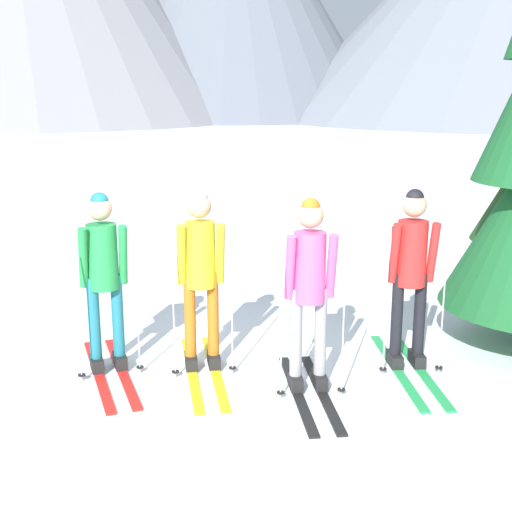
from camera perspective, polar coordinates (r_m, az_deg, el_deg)
The scene contains 5 objects.
ground_plane at distance 6.52m, azimuth -1.47°, elevation -9.84°, with size 400.00×400.00×0.00m, color white.
skier_in_green at distance 6.43m, azimuth -12.79°, elevation -1.37°, with size 0.89×1.72×1.72m.
skier_in_yellow at distance 6.33m, azimuth -4.72°, elevation -1.22°, with size 0.62×1.79×1.74m.
skier_in_pink at distance 5.88m, azimuth 4.51°, elevation -2.34°, with size 0.61×1.62×1.74m.
skier_in_red at distance 6.51m, azimuth 12.94°, elevation -1.09°, with size 0.61×1.81×1.74m.
Camera 1 is at (0.23, -5.96, 2.63)m, focal length 47.29 mm.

